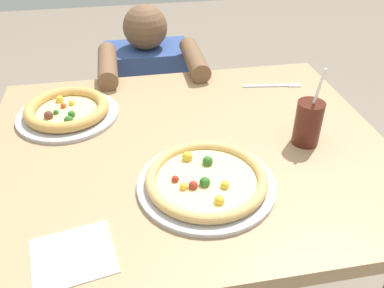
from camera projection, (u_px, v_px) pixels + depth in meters
dining_table at (187, 177)px, 1.19m from camera, size 1.11×0.92×0.75m
pizza_near at (206, 181)px, 0.97m from camera, size 0.33×0.33×0.04m
pizza_far at (67, 111)px, 1.23m from camera, size 0.31×0.31×0.05m
drink_cup_colored at (308, 123)px, 1.09m from camera, size 0.07×0.07×0.22m
paper_napkin at (73, 256)px, 0.80m from camera, size 0.18×0.17×0.00m
fork at (275, 86)px, 1.41m from camera, size 0.20×0.05×0.00m
diner_seated at (151, 115)px, 1.88m from camera, size 0.39×0.51×0.93m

